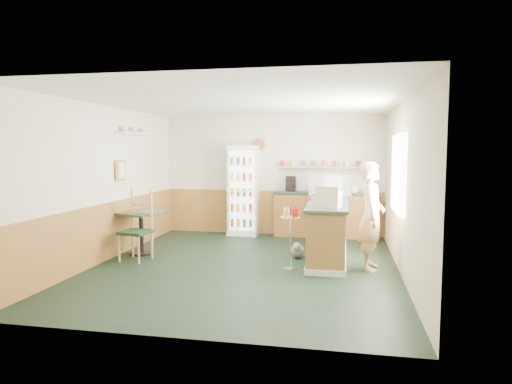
% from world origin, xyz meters
% --- Properties ---
extents(ground, '(6.00, 6.00, 0.00)m').
position_xyz_m(ground, '(0.00, 0.00, 0.00)').
color(ground, black).
rests_on(ground, ground).
extents(room_envelope, '(5.04, 6.02, 2.72)m').
position_xyz_m(room_envelope, '(-0.23, 0.73, 1.52)').
color(room_envelope, beige).
rests_on(room_envelope, ground).
extents(service_counter, '(0.68, 3.01, 1.01)m').
position_xyz_m(service_counter, '(1.35, 1.07, 0.46)').
color(service_counter, olive).
rests_on(service_counter, ground).
extents(back_counter, '(2.24, 0.42, 1.69)m').
position_xyz_m(back_counter, '(1.19, 2.80, 0.55)').
color(back_counter, olive).
rests_on(back_counter, ground).
extents(drinks_fridge, '(0.67, 0.55, 2.03)m').
position_xyz_m(drinks_fridge, '(-0.62, 2.74, 1.01)').
color(drinks_fridge, white).
rests_on(drinks_fridge, ground).
extents(display_case, '(0.82, 0.43, 0.46)m').
position_xyz_m(display_case, '(1.35, 1.62, 1.24)').
color(display_case, silver).
rests_on(display_case, service_counter).
extents(cash_register, '(0.47, 0.49, 0.24)m').
position_xyz_m(cash_register, '(1.35, 0.10, 1.13)').
color(cash_register, beige).
rests_on(cash_register, service_counter).
extents(shopkeeper, '(0.47, 0.61, 1.74)m').
position_xyz_m(shopkeeper, '(2.05, 0.16, 0.87)').
color(shopkeeper, tan).
rests_on(shopkeeper, ground).
extents(condiment_stand, '(0.32, 0.32, 1.00)m').
position_xyz_m(condiment_stand, '(0.78, -0.08, 0.66)').
color(condiment_stand, silver).
rests_on(condiment_stand, ground).
extents(newspaper_rack, '(0.09, 0.45, 0.71)m').
position_xyz_m(newspaper_rack, '(0.99, 1.34, 0.58)').
color(newspaper_rack, black).
rests_on(newspaper_rack, ground).
extents(cafe_table, '(0.91, 0.91, 0.79)m').
position_xyz_m(cafe_table, '(-2.05, 0.47, 0.56)').
color(cafe_table, black).
rests_on(cafe_table, ground).
extents(cafe_chair, '(0.53, 0.53, 1.25)m').
position_xyz_m(cafe_chair, '(-1.94, 0.10, 0.65)').
color(cafe_chair, black).
rests_on(cafe_chair, ground).
extents(dog_doorstop, '(0.25, 0.32, 0.30)m').
position_xyz_m(dog_doorstop, '(0.81, 0.72, 0.14)').
color(dog_doorstop, gray).
rests_on(dog_doorstop, ground).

